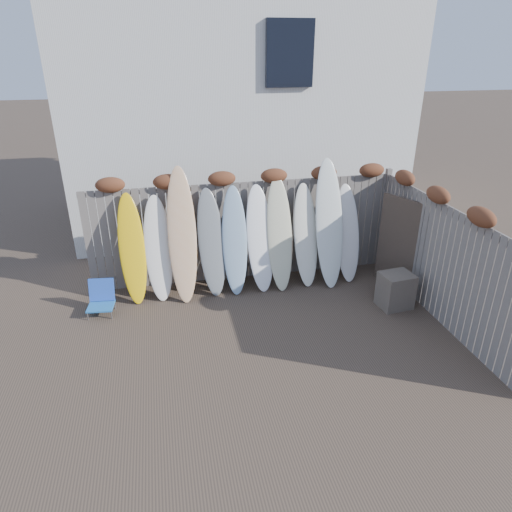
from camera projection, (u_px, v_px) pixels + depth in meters
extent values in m
plane|color=#493A2D|center=(272.00, 343.00, 7.33)|extent=(80.00, 80.00, 0.00)
cube|color=slate|center=(243.00, 231.00, 9.04)|extent=(6.00, 0.10, 2.00)
cube|color=slate|center=(383.00, 218.00, 9.59)|extent=(0.10, 0.10, 2.10)
ellipsoid|color=brown|center=(110.00, 185.00, 8.08)|extent=(0.52, 0.28, 0.28)
ellipsoid|color=brown|center=(167.00, 182.00, 8.27)|extent=(0.52, 0.28, 0.28)
ellipsoid|color=brown|center=(222.00, 179.00, 8.46)|extent=(0.52, 0.28, 0.28)
ellipsoid|color=brown|center=(274.00, 176.00, 8.65)|extent=(0.52, 0.28, 0.28)
ellipsoid|color=brown|center=(324.00, 173.00, 8.85)|extent=(0.52, 0.28, 0.28)
ellipsoid|color=brown|center=(372.00, 170.00, 9.04)|extent=(0.52, 0.28, 0.28)
cube|color=slate|center=(443.00, 265.00, 7.66)|extent=(0.10, 4.40, 2.00)
ellipsoid|color=brown|center=(481.00, 217.00, 6.57)|extent=(0.28, 0.56, 0.28)
ellipsoid|color=brown|center=(438.00, 195.00, 7.54)|extent=(0.28, 0.56, 0.28)
ellipsoid|color=brown|center=(405.00, 178.00, 8.52)|extent=(0.28, 0.56, 0.28)
cube|color=silver|center=(232.00, 102.00, 11.93)|extent=(8.00, 5.00, 6.00)
cube|color=black|center=(290.00, 53.00, 9.32)|extent=(1.00, 0.12, 1.30)
cube|color=#246EB7|center=(101.00, 306.00, 8.04)|extent=(0.48, 0.43, 0.03)
cube|color=blue|center=(102.00, 290.00, 8.13)|extent=(0.45, 0.18, 0.41)
cylinder|color=#A8A8AF|center=(88.00, 316.00, 7.90)|extent=(0.02, 0.02, 0.17)
cylinder|color=silver|center=(92.00, 306.00, 8.20)|extent=(0.02, 0.02, 0.17)
cylinder|color=#B3B4BB|center=(112.00, 315.00, 7.94)|extent=(0.02, 0.02, 0.17)
cylinder|color=silver|center=(115.00, 305.00, 8.24)|extent=(0.02, 0.02, 0.17)
cube|color=#6B5650|center=(396.00, 290.00, 8.24)|extent=(0.61, 0.52, 0.65)
cube|color=brown|center=(404.00, 246.00, 8.64)|extent=(0.54, 1.11, 1.80)
ellipsoid|color=yellow|center=(132.00, 249.00, 8.27)|extent=(0.50, 0.73, 1.97)
ellipsoid|color=white|center=(158.00, 249.00, 8.39)|extent=(0.50, 0.68, 1.90)
ellipsoid|color=#F0A072|center=(182.00, 235.00, 8.30)|extent=(0.56, 0.87, 2.41)
ellipsoid|color=slate|center=(211.00, 243.00, 8.55)|extent=(0.56, 0.74, 1.97)
ellipsoid|color=#8DABC6|center=(235.00, 241.00, 8.60)|extent=(0.53, 0.75, 2.00)
ellipsoid|color=white|center=(260.00, 239.00, 8.70)|extent=(0.54, 0.73, 1.99)
ellipsoid|color=beige|center=(280.00, 234.00, 8.72)|extent=(0.50, 0.76, 2.12)
ellipsoid|color=white|center=(306.00, 235.00, 8.89)|extent=(0.47, 0.70, 1.96)
ellipsoid|color=white|center=(329.00, 224.00, 8.82)|extent=(0.57, 0.87, 2.42)
ellipsoid|color=white|center=(347.00, 233.00, 9.07)|extent=(0.50, 0.68, 1.89)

